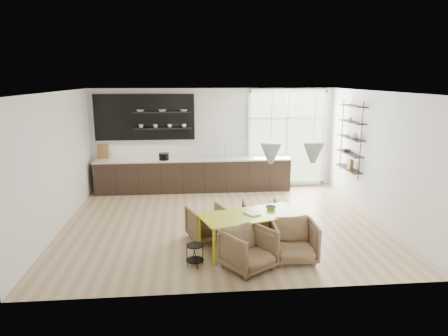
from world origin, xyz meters
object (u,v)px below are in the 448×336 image
dining_table (252,217)px  wire_stool (195,252)px  armchair_front_left (248,249)px  armchair_back_left (207,223)px  armchair_front_right (294,241)px  armchair_back_right (261,218)px

dining_table → wire_stool: size_ratio=5.27×
armchair_front_left → wire_stool: (-0.90, 0.18, -0.10)m
armchair_back_left → armchair_front_right: 1.84m
dining_table → armchair_front_right: (0.67, -0.54, -0.29)m
armchair_back_right → armchair_front_right: armchair_front_right is taller
dining_table → wire_stool: bearing=-167.3°
armchair_front_right → armchair_back_right: bearing=107.5°
dining_table → armchair_back_right: dining_table is taller
armchair_back_right → wire_stool: armchair_back_right is taller
armchair_back_left → armchair_front_right: (1.48, -1.10, 0.02)m
armchair_back_right → dining_table: bearing=68.3°
armchair_front_right → dining_table: bearing=143.2°
armchair_back_left → dining_table: bearing=125.7°
armchair_front_left → armchair_front_right: 0.89m
dining_table → armchair_back_left: dining_table is taller
armchair_front_left → wire_stool: size_ratio=1.98×
dining_table → armchair_front_right: armchair_front_right is taller
armchair_back_right → armchair_front_right: bearing=107.4°
dining_table → wire_stool: (-1.08, -0.63, -0.39)m
armchair_back_left → armchair_front_right: bearing=123.8°
wire_stool → armchair_front_right: bearing=2.8°
dining_table → armchair_back_left: (-0.81, 0.56, -0.31)m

